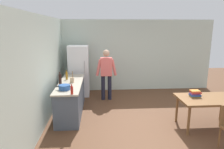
# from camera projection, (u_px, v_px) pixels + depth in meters

# --- Properties ---
(ground_plane) EXTENTS (14.00, 14.00, 0.00)m
(ground_plane) POSITION_uv_depth(u_px,v_px,m) (146.00, 123.00, 5.22)
(ground_plane) COLOR brown
(wall_back) EXTENTS (6.40, 0.12, 2.70)m
(wall_back) POSITION_uv_depth(u_px,v_px,m) (129.00, 56.00, 7.84)
(wall_back) COLOR silver
(wall_back) RESTS_ON ground_plane
(wall_left) EXTENTS (0.12, 5.60, 2.70)m
(wall_left) POSITION_uv_depth(u_px,v_px,m) (41.00, 72.00, 4.94)
(wall_left) COLOR silver
(wall_left) RESTS_ON ground_plane
(kitchen_counter) EXTENTS (0.64, 2.20, 0.90)m
(kitchen_counter) POSITION_uv_depth(u_px,v_px,m) (71.00, 98.00, 5.76)
(kitchen_counter) COLOR #4C5666
(kitchen_counter) RESTS_ON ground_plane
(refrigerator) EXTENTS (0.70, 0.67, 1.80)m
(refrigerator) POSITION_uv_depth(u_px,v_px,m) (79.00, 71.00, 7.23)
(refrigerator) COLOR white
(refrigerator) RESTS_ON ground_plane
(person) EXTENTS (0.70, 0.22, 1.70)m
(person) POSITION_uv_depth(u_px,v_px,m) (106.00, 71.00, 6.73)
(person) COLOR #1E1E2D
(person) RESTS_ON ground_plane
(dining_table) EXTENTS (1.40, 0.90, 0.75)m
(dining_table) POSITION_uv_depth(u_px,v_px,m) (208.00, 101.00, 4.88)
(dining_table) COLOR brown
(dining_table) RESTS_ON ground_plane
(cooking_pot) EXTENTS (0.40, 0.28, 0.12)m
(cooking_pot) POSITION_uv_depth(u_px,v_px,m) (64.00, 87.00, 5.00)
(cooking_pot) COLOR #285193
(cooking_pot) RESTS_ON kitchen_counter
(utensil_jar) EXTENTS (0.11, 0.11, 0.32)m
(utensil_jar) POSITION_uv_depth(u_px,v_px,m) (72.00, 80.00, 5.67)
(utensil_jar) COLOR tan
(utensil_jar) RESTS_ON kitchen_counter
(bottle_sauce_red) EXTENTS (0.06, 0.06, 0.24)m
(bottle_sauce_red) POSITION_uv_depth(u_px,v_px,m) (72.00, 90.00, 4.65)
(bottle_sauce_red) COLOR #B22319
(bottle_sauce_red) RESTS_ON kitchen_counter
(bottle_oil_amber) EXTENTS (0.06, 0.06, 0.28)m
(bottle_oil_amber) POSITION_uv_depth(u_px,v_px,m) (67.00, 76.00, 5.99)
(bottle_oil_amber) COLOR #996619
(bottle_oil_amber) RESTS_ON kitchen_counter
(bottle_wine_dark) EXTENTS (0.08, 0.08, 0.34)m
(bottle_wine_dark) POSITION_uv_depth(u_px,v_px,m) (60.00, 79.00, 5.46)
(bottle_wine_dark) COLOR black
(bottle_wine_dark) RESTS_ON kitchen_counter
(book_stack) EXTENTS (0.24, 0.20, 0.16)m
(book_stack) POSITION_uv_depth(u_px,v_px,m) (195.00, 94.00, 4.94)
(book_stack) COLOR gold
(book_stack) RESTS_ON dining_table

